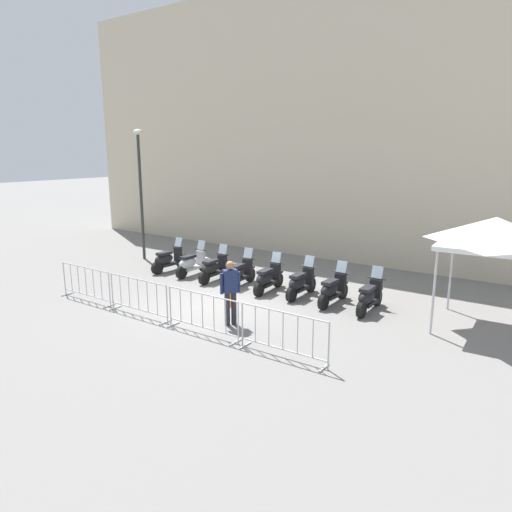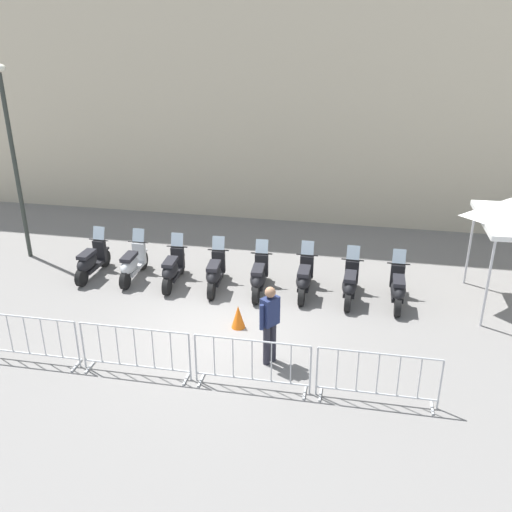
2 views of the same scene
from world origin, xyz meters
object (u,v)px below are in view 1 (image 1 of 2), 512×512
at_px(barrier_segment_1, 138,297).
at_px(motorcycle_2, 214,269).
at_px(motorcycle_5, 300,283).
at_px(motorcycle_0, 168,260).
at_px(officer_near_row_end, 230,289).
at_px(motorcycle_1, 191,264).
at_px(barrier_segment_3, 283,335).
at_px(traffic_cone, 231,297).
at_px(motorcycle_4, 268,279).
at_px(barrier_segment_0, 86,284).
at_px(motorcycle_6, 332,290).
at_px(street_lamp, 140,182).
at_px(canopy_tent, 496,233).
at_px(barrier_segment_2, 202,314).
at_px(motorcycle_3, 239,273).
at_px(motorcycle_7, 369,297).

bearing_deg(barrier_segment_1, motorcycle_2, 95.72).
height_order(motorcycle_5, barrier_segment_1, motorcycle_5).
bearing_deg(motorcycle_0, motorcycle_5, -1.57).
bearing_deg(officer_near_row_end, motorcycle_5, 81.34).
relative_size(motorcycle_1, motorcycle_2, 1.00).
bearing_deg(barrier_segment_3, officer_near_row_end, 155.20).
bearing_deg(officer_near_row_end, traffic_cone, 125.03).
relative_size(motorcycle_4, barrier_segment_0, 0.76).
distance_m(motorcycle_1, barrier_segment_0, 4.06).
bearing_deg(motorcycle_6, street_lamp, 171.68).
distance_m(motorcycle_6, canopy_tent, 4.61).
relative_size(barrier_segment_2, officer_near_row_end, 1.31).
distance_m(motorcycle_6, traffic_cone, 3.02).
height_order(motorcycle_3, barrier_segment_0, motorcycle_3).
relative_size(barrier_segment_0, barrier_segment_1, 1.00).
height_order(barrier_segment_0, barrier_segment_1, same).
relative_size(barrier_segment_0, street_lamp, 0.42).
relative_size(barrier_segment_1, barrier_segment_2, 1.00).
xyz_separation_m(motorcycle_3, barrier_segment_2, (1.59, -3.95, 0.07)).
relative_size(motorcycle_1, barrier_segment_0, 0.76).
xyz_separation_m(motorcycle_5, motorcycle_6, (1.14, -0.13, 0.00)).
bearing_deg(barrier_segment_2, officer_near_row_end, 76.23).
bearing_deg(barrier_segment_1, motorcycle_6, 42.10).
bearing_deg(officer_near_row_end, motorcycle_3, 120.69).
bearing_deg(barrier_segment_3, barrier_segment_2, 177.87).
xyz_separation_m(motorcycle_0, motorcycle_3, (3.43, -0.19, 0.00)).
height_order(motorcycle_2, barrier_segment_1, motorcycle_2).
height_order(barrier_segment_1, canopy_tent, canopy_tent).
bearing_deg(motorcycle_4, officer_near_row_end, -77.39).
bearing_deg(barrier_segment_3, motorcycle_0, 150.17).
bearing_deg(motorcycle_3, barrier_segment_3, -45.70).
xyz_separation_m(barrier_segment_0, barrier_segment_2, (4.69, -0.17, 0.00)).
xyz_separation_m(motorcycle_0, motorcycle_5, (5.71, -0.16, 0.00)).
distance_m(motorcycle_1, canopy_tent, 10.02).
distance_m(barrier_segment_0, traffic_cone, 4.49).
bearing_deg(officer_near_row_end, barrier_segment_0, -171.65).
bearing_deg(motorcycle_7, motorcycle_2, 177.84).
xyz_separation_m(barrier_segment_1, officer_near_row_end, (2.56, 0.81, 0.45)).
distance_m(motorcycle_1, barrier_segment_3, 7.53).
bearing_deg(street_lamp, officer_near_row_end, -29.49).
bearing_deg(motorcycle_4, canopy_tent, 2.60).
bearing_deg(motorcycle_0, barrier_segment_0, -85.13).
height_order(motorcycle_3, motorcycle_5, same).
height_order(motorcycle_0, motorcycle_1, same).
distance_m(motorcycle_0, motorcycle_3, 3.44).
bearing_deg(officer_near_row_end, motorcycle_6, 61.51).
xyz_separation_m(motorcycle_1, motorcycle_3, (2.28, -0.21, 0.00)).
height_order(barrier_segment_2, barrier_segment_3, same).
bearing_deg(traffic_cone, motorcycle_6, 34.21).
distance_m(motorcycle_1, officer_near_row_end, 5.26).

